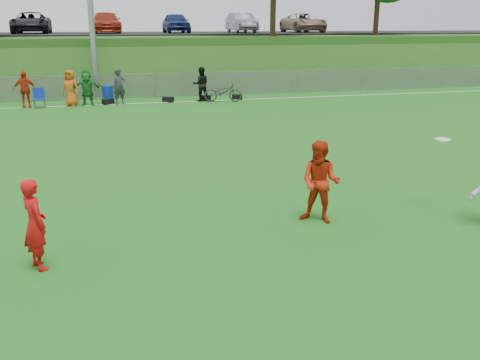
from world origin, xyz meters
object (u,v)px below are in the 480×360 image
object	(u,v)px
player_red_center	(320,182)
frisbee	(443,140)
recycling_bin	(108,94)
bicycle	(223,92)
player_red_left	(35,224)

from	to	relation	value
player_red_center	frisbee	distance (m)	2.82
player_red_center	frisbee	bearing A→B (deg)	40.79
frisbee	recycling_bin	distance (m)	19.10
frisbee	bicycle	xyz separation A→B (m)	(-0.69, 16.86, -1.00)
player_red_left	bicycle	size ratio (longest dim) A/B	0.80
player_red_center	frisbee	world-z (taller)	player_red_center
recycling_bin	bicycle	world-z (taller)	bicycle
frisbee	recycling_bin	size ratio (longest dim) A/B	0.37
player_red_left	frisbee	world-z (taller)	frisbee
player_red_center	recycling_bin	xyz separation A→B (m)	(-3.55, 18.11, -0.40)
frisbee	recycling_bin	world-z (taller)	frisbee
player_red_left	bicycle	world-z (taller)	player_red_left
player_red_left	frisbee	size ratio (longest dim) A/B	4.87
recycling_bin	frisbee	bearing A→B (deg)	-70.77
player_red_left	player_red_center	bearing A→B (deg)	-108.79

